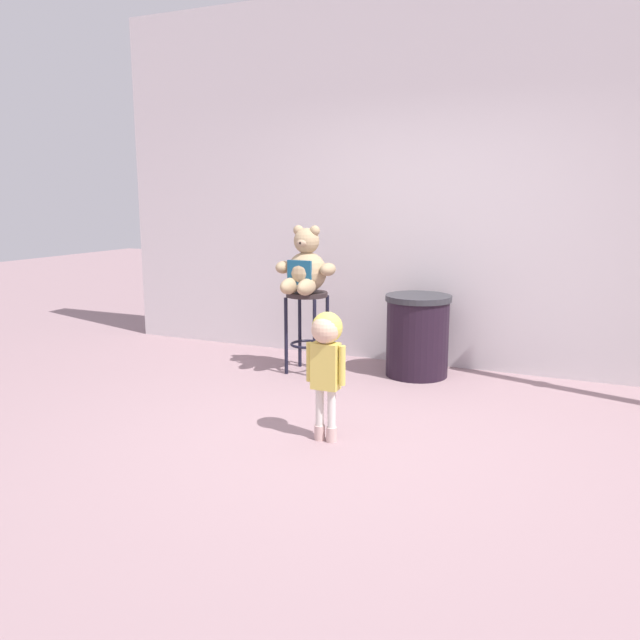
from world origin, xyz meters
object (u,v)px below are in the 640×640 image
(child_walking, at_px, (326,348))
(teddy_bear, at_px, (305,268))
(bar_stool_with_teddy, at_px, (307,316))
(trash_bin, at_px, (417,335))

(child_walking, bearing_deg, teddy_bear, 163.45)
(bar_stool_with_teddy, height_order, teddy_bear, teddy_bear)
(teddy_bear, xyz_separation_m, child_walking, (0.82, -1.42, -0.33))
(teddy_bear, relative_size, trash_bin, 0.81)
(bar_stool_with_teddy, height_order, child_walking, child_walking)
(teddy_bear, relative_size, child_walking, 0.69)
(bar_stool_with_teddy, relative_size, trash_bin, 1.01)
(bar_stool_with_teddy, xyz_separation_m, trash_bin, (0.94, 0.29, -0.16))
(teddy_bear, xyz_separation_m, trash_bin, (0.94, 0.32, -0.58))
(bar_stool_with_teddy, height_order, trash_bin, bar_stool_with_teddy)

